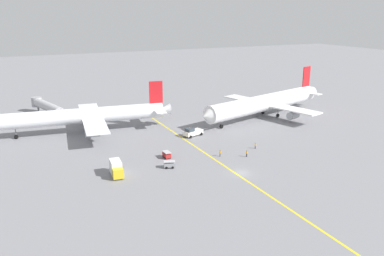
{
  "coord_description": "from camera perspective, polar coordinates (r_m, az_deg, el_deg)",
  "views": [
    {
      "loc": [
        -48.25,
        -73.62,
        36.5
      ],
      "look_at": [
        0.02,
        26.85,
        4.0
      ],
      "focal_mm": 37.33,
      "sensor_mm": 36.0,
      "label": 1
    }
  ],
  "objects": [
    {
      "name": "ground_crew_wing_walker_right",
      "position": [
        105.03,
        4.04,
        -3.6
      ],
      "size": [
        0.36,
        0.36,
        1.73
      ],
      "color": "#4C4C51",
      "rests_on": "ground"
    },
    {
      "name": "ground_crew_ramp_agent_by_cones",
      "position": [
        112.04,
        9.03,
        -2.52
      ],
      "size": [
        0.36,
        0.36,
        1.59
      ],
      "color": "#2D3351",
      "rests_on": "ground"
    },
    {
      "name": "airliner_being_pushed",
      "position": [
        145.13,
        10.41,
        3.55
      ],
      "size": [
        58.63,
        40.15,
        16.06
      ],
      "color": "white",
      "rests_on": "ground"
    },
    {
      "name": "airliner_at_gate_left",
      "position": [
        128.37,
        -14.95,
        1.67
      ],
      "size": [
        55.35,
        38.84,
        15.09
      ],
      "color": "white",
      "rests_on": "ground"
    },
    {
      "name": "gse_catering_truck_tall",
      "position": [
        94.09,
        -10.76,
        -5.72
      ],
      "size": [
        2.93,
        6.04,
        3.5
      ],
      "color": "gold",
      "rests_on": "ground"
    },
    {
      "name": "jet_bridge",
      "position": [
        154.28,
        -20.22,
        3.02
      ],
      "size": [
        8.96,
        22.52,
        5.61
      ],
      "color": "#B7B7BC",
      "rests_on": "ground"
    },
    {
      "name": "gse_baggage_cart_trailing",
      "position": [
        103.89,
        -3.62,
        -3.84
      ],
      "size": [
        1.61,
        2.74,
        1.71
      ],
      "color": "red",
      "rests_on": "ground"
    },
    {
      "name": "ground_crew_marshaller_foreground",
      "position": [
        105.42,
        7.82,
        -3.63
      ],
      "size": [
        0.36,
        0.36,
        1.76
      ],
      "color": "black",
      "rests_on": "ground"
    },
    {
      "name": "ground_plane",
      "position": [
        95.29,
        7.04,
        -6.4
      ],
      "size": [
        600.0,
        600.0,
        0.0
      ],
      "primitive_type": "plane",
      "color": "gray"
    },
    {
      "name": "pushback_tug",
      "position": [
        121.68,
        0.08,
        -0.58
      ],
      "size": [
        9.47,
        4.42,
        2.95
      ],
      "color": "white",
      "rests_on": "ground"
    },
    {
      "name": "taxiway_stripe",
      "position": [
        102.6,
        3.41,
        -4.61
      ],
      "size": [
        0.67,
        120.0,
        0.01
      ],
      "primitive_type": "cube",
      "rotation": [
        0.0,
        0.0,
        -0.0
      ],
      "color": "yellow",
      "rests_on": "ground"
    },
    {
      "name": "gse_baggage_cart_near_cluster",
      "position": [
        97.47,
        -3.24,
        -5.22
      ],
      "size": [
        3.1,
        2.38,
        1.71
      ],
      "color": "gray",
      "rests_on": "ground"
    }
  ]
}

